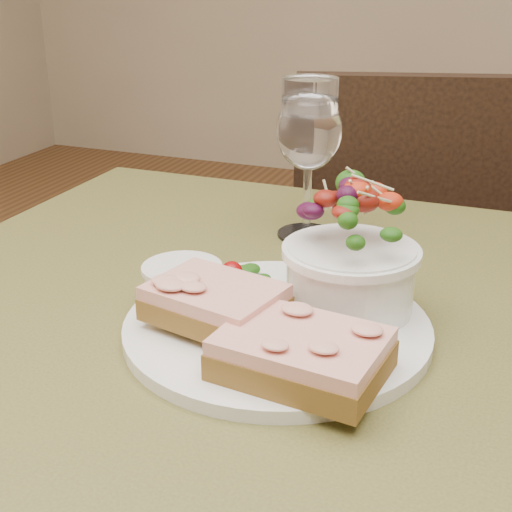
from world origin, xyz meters
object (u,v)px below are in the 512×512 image
at_px(dinner_plate, 277,327).
at_px(wine_glass, 309,136).
at_px(sandwich_back, 215,302).
at_px(sandwich_front, 302,354).
at_px(cafe_table, 259,405).
at_px(chair_far, 396,364).
at_px(ramekin, 183,281).
at_px(salad_bowl, 351,249).

xyz_separation_m(dinner_plate, wine_glass, (-0.05, 0.24, 0.12)).
bearing_deg(sandwich_back, sandwich_front, -13.16).
bearing_deg(cafe_table, sandwich_back, -110.38).
xyz_separation_m(cafe_table, sandwich_back, (-0.02, -0.05, 0.14)).
bearing_deg(chair_far, dinner_plate, 74.38).
distance_m(ramekin, salad_bowl, 0.16).
bearing_deg(ramekin, chair_far, 82.67).
relative_size(sandwich_front, wine_glass, 0.78).
distance_m(dinner_plate, ramekin, 0.10).
relative_size(cafe_table, sandwich_back, 6.31).
height_order(ramekin, wine_glass, wine_glass).
relative_size(cafe_table, salad_bowl, 6.30).
height_order(dinner_plate, sandwich_front, sandwich_front).
relative_size(sandwich_front, ramekin, 1.94).
distance_m(cafe_table, wine_glass, 0.31).
xyz_separation_m(sandwich_back, ramekin, (-0.05, 0.04, -0.00)).
xyz_separation_m(dinner_plate, sandwich_front, (0.05, -0.07, 0.02)).
bearing_deg(sandwich_back, ramekin, 156.67).
xyz_separation_m(sandwich_front, ramekin, (-0.14, 0.08, 0.00)).
distance_m(chair_far, sandwich_back, 0.92).
distance_m(sandwich_back, ramekin, 0.06).
xyz_separation_m(cafe_table, ramekin, (-0.07, -0.02, 0.13)).
bearing_deg(salad_bowl, sandwich_back, -141.91).
bearing_deg(dinner_plate, sandwich_front, -57.53).
bearing_deg(dinner_plate, chair_far, 90.23).
height_order(chair_far, sandwich_front, chair_far).
bearing_deg(sandwich_back, chair_far, 99.18).
xyz_separation_m(chair_far, dinner_plate, (0.00, -0.75, 0.46)).
relative_size(cafe_table, wine_glass, 4.57).
bearing_deg(ramekin, wine_glass, 78.34).
xyz_separation_m(cafe_table, salad_bowl, (0.08, 0.02, 0.17)).
distance_m(sandwich_back, wine_glass, 0.28).
height_order(ramekin, salad_bowl, salad_bowl).
relative_size(dinner_plate, sandwich_front, 2.02).
relative_size(sandwich_front, salad_bowl, 1.07).
bearing_deg(sandwich_back, salad_bowl, 50.56).
bearing_deg(salad_bowl, sandwich_front, -92.74).
bearing_deg(chair_far, sandwich_back, 70.86).
bearing_deg(dinner_plate, sandwich_back, -149.52).
distance_m(chair_far, sandwich_front, 0.95).
distance_m(chair_far, ramekin, 0.89).
relative_size(sandwich_back, salad_bowl, 1.00).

